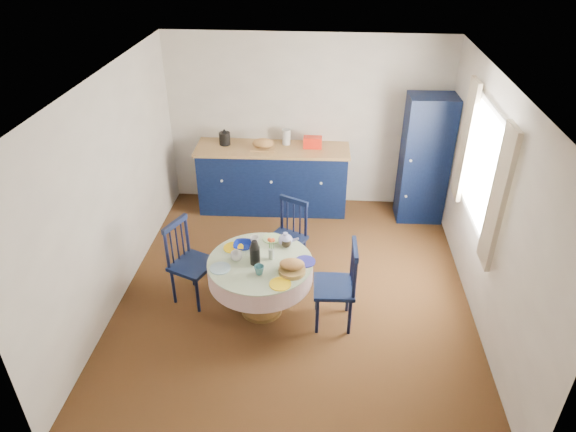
% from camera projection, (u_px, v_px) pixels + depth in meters
% --- Properties ---
extents(floor, '(4.50, 4.50, 0.00)m').
position_uv_depth(floor, '(295.00, 290.00, 6.08)').
color(floor, black).
rests_on(floor, ground).
extents(ceiling, '(4.50, 4.50, 0.00)m').
position_uv_depth(ceiling, '(297.00, 82.00, 4.79)').
color(ceiling, white).
rests_on(ceiling, wall_back).
extents(wall_back, '(4.00, 0.02, 2.50)m').
position_uv_depth(wall_back, '(307.00, 122.00, 7.35)').
color(wall_back, silver).
rests_on(wall_back, floor).
extents(wall_left, '(0.02, 4.50, 2.50)m').
position_uv_depth(wall_left, '(113.00, 191.00, 5.57)').
color(wall_left, silver).
rests_on(wall_left, floor).
extents(wall_right, '(0.02, 4.50, 2.50)m').
position_uv_depth(wall_right, '(489.00, 206.00, 5.30)').
color(wall_right, silver).
rests_on(wall_right, floor).
extents(window, '(0.10, 1.74, 1.45)m').
position_uv_depth(window, '(483.00, 169.00, 5.41)').
color(window, white).
rests_on(window, wall_right).
extents(kitchen_counter, '(2.20, 0.74, 1.21)m').
position_uv_depth(kitchen_counter, '(273.00, 177.00, 7.52)').
color(kitchen_counter, black).
rests_on(kitchen_counter, floor).
extents(pantry_cabinet, '(0.65, 0.48, 1.81)m').
position_uv_depth(pantry_cabinet, '(425.00, 160.00, 7.08)').
color(pantry_cabinet, black).
rests_on(pantry_cabinet, floor).
extents(dining_table, '(1.15, 1.12, 0.96)m').
position_uv_depth(dining_table, '(262.00, 270.00, 5.49)').
color(dining_table, brown).
rests_on(dining_table, floor).
extents(chair_left, '(0.56, 0.57, 0.98)m').
position_uv_depth(chair_left, '(190.00, 262.00, 5.73)').
color(chair_left, black).
rests_on(chair_left, floor).
extents(chair_far, '(0.55, 0.54, 0.94)m').
position_uv_depth(chair_far, '(288.00, 237.00, 6.21)').
color(chair_far, black).
rests_on(chair_far, floor).
extents(chair_right, '(0.44, 0.46, 1.00)m').
position_uv_depth(chair_right, '(338.00, 285.00, 5.37)').
color(chair_right, black).
rests_on(chair_right, floor).
extents(mug_a, '(0.12, 0.12, 0.10)m').
position_uv_depth(mug_a, '(236.00, 256.00, 5.43)').
color(mug_a, silver).
rests_on(mug_a, dining_table).
extents(mug_b, '(0.11, 0.11, 0.10)m').
position_uv_depth(mug_b, '(259.00, 270.00, 5.22)').
color(mug_b, '#2D5D66').
rests_on(mug_b, dining_table).
extents(mug_c, '(0.11, 0.11, 0.09)m').
position_uv_depth(mug_c, '(286.00, 243.00, 5.65)').
color(mug_c, black).
rests_on(mug_c, dining_table).
extents(mug_d, '(0.10, 0.10, 0.10)m').
position_uv_depth(mug_d, '(255.00, 241.00, 5.69)').
color(mug_d, silver).
rests_on(mug_d, dining_table).
extents(cobalt_bowl, '(0.22, 0.22, 0.05)m').
position_uv_depth(cobalt_bowl, '(243.00, 246.00, 5.64)').
color(cobalt_bowl, navy).
rests_on(cobalt_bowl, dining_table).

